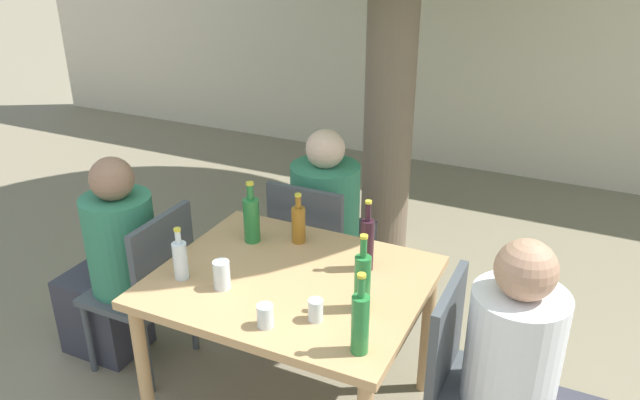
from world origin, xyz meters
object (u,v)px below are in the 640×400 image
(water_bottle_1, at_px, (180,259))
(wine_bottle_2, at_px, (367,243))
(person_seated_1, at_px, (531,390))
(patio_chair_1, at_px, (470,375))
(dining_table_front, at_px, (291,295))
(person_seated_0, at_px, (113,271))
(green_bottle_5, at_px, (252,219))
(drinking_glass_0, at_px, (222,275))
(drinking_glass_2, at_px, (265,316))
(patio_chair_2, at_px, (314,245))
(person_seated_2, at_px, (331,227))
(drinking_glass_1, at_px, (316,310))
(green_bottle_0, at_px, (362,281))
(green_bottle_4, at_px, (360,322))
(amber_bottle_3, at_px, (299,223))
(patio_chair_0, at_px, (149,283))

(water_bottle_1, distance_m, wine_bottle_2, 0.82)
(person_seated_1, bearing_deg, patio_chair_1, 90.00)
(dining_table_front, bearing_deg, person_seated_1, -0.00)
(patio_chair_1, distance_m, person_seated_0, 1.86)
(green_bottle_5, distance_m, drinking_glass_0, 0.43)
(patio_chair_1, xyz_separation_m, drinking_glass_2, (-0.74, -0.35, 0.29))
(patio_chair_2, relative_size, drinking_glass_0, 7.04)
(person_seated_2, height_order, drinking_glass_0, person_seated_2)
(water_bottle_1, bearing_deg, dining_table_front, 25.33)
(green_bottle_5, relative_size, drinking_glass_1, 3.40)
(patio_chair_1, distance_m, green_bottle_0, 0.59)
(patio_chair_1, xyz_separation_m, patio_chair_2, (-1.05, 0.71, 0.00))
(patio_chair_2, xyz_separation_m, water_bottle_1, (-0.20, -0.91, 0.34))
(patio_chair_2, distance_m, person_seated_1, 1.46)
(dining_table_front, height_order, green_bottle_5, green_bottle_5)
(person_seated_1, height_order, green_bottle_4, person_seated_1)
(patio_chair_1, height_order, green_bottle_5, green_bottle_5)
(drinking_glass_2, bearing_deg, drinking_glass_1, 37.12)
(wine_bottle_2, xyz_separation_m, amber_bottle_3, (-0.39, 0.10, -0.03))
(wine_bottle_2, bearing_deg, dining_table_front, -141.85)
(patio_chair_1, bearing_deg, patio_chair_2, 55.76)
(drinking_glass_0, xyz_separation_m, drinking_glass_1, (0.46, -0.04, -0.02))
(patio_chair_0, bearing_deg, person_seated_0, -90.00)
(drinking_glass_2, bearing_deg, person_seated_0, 162.56)
(person_seated_2, distance_m, drinking_glass_2, 1.36)
(person_seated_2, relative_size, green_bottle_4, 3.50)
(wine_bottle_2, bearing_deg, amber_bottle_3, 165.95)
(person_seated_0, relative_size, person_seated_2, 1.01)
(amber_bottle_3, xyz_separation_m, green_bottle_5, (-0.21, -0.09, 0.02))
(dining_table_front, relative_size, drinking_glass_1, 12.79)
(patio_chair_2, bearing_deg, patio_chair_0, 50.78)
(person_seated_1, distance_m, water_bottle_1, 1.53)
(green_bottle_0, bearing_deg, drinking_glass_1, -132.66)
(person_seated_1, height_order, amber_bottle_3, person_seated_1)
(patio_chair_2, bearing_deg, person_seated_1, 150.94)
(green_bottle_4, relative_size, drinking_glass_1, 3.60)
(water_bottle_1, height_order, drinking_glass_1, water_bottle_1)
(person_seated_2, height_order, water_bottle_1, person_seated_2)
(water_bottle_1, height_order, green_bottle_4, green_bottle_4)
(patio_chair_2, relative_size, wine_bottle_2, 2.68)
(drinking_glass_1, distance_m, drinking_glass_2, 0.20)
(patio_chair_0, bearing_deg, water_bottle_1, 62.05)
(person_seated_0, relative_size, amber_bottle_3, 4.55)
(patio_chair_0, xyz_separation_m, green_bottle_0, (1.18, -0.09, 0.38))
(patio_chair_2, distance_m, green_bottle_4, 1.31)
(person_seated_0, xyz_separation_m, green_bottle_4, (1.51, -0.34, 0.36))
(dining_table_front, xyz_separation_m, patio_chair_0, (-0.81, 0.00, -0.15))
(patio_chair_0, distance_m, person_seated_0, 0.24)
(person_seated_0, bearing_deg, patio_chair_2, 131.05)
(person_seated_1, distance_m, drinking_glass_2, 1.07)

